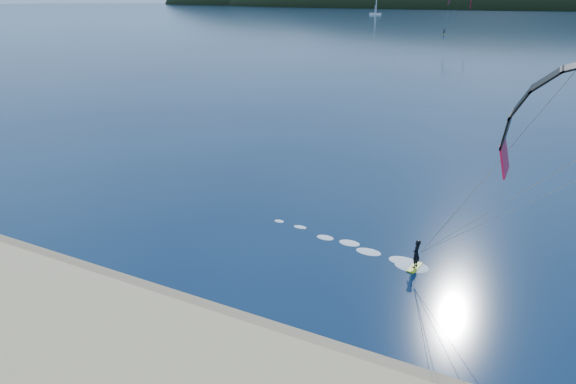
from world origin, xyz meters
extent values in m
plane|color=#081C3D|center=(0.00, 0.00, 0.00)|extent=(1800.00, 1800.00, 0.00)
cube|color=#987B58|center=(0.00, 4.50, 0.05)|extent=(220.00, 2.50, 0.10)
ellipsoid|color=black|center=(-50.00, 720.00, 0.00)|extent=(840.00, 280.00, 110.00)
ellipsoid|color=black|center=(-380.00, 780.00, 0.00)|extent=(520.00, 220.00, 90.00)
cube|color=#BEDE1A|center=(10.59, 14.03, 0.05)|extent=(0.61, 1.42, 0.08)
imported|color=black|center=(10.59, 14.03, 0.93)|extent=(0.48, 0.67, 1.70)
cylinder|color=gray|center=(14.35, 12.33, 5.09)|extent=(0.02, 0.02, 10.75)
cube|color=#BEDE1A|center=(-25.85, 205.09, 0.06)|extent=(0.65, 1.64, 0.09)
imported|color=black|center=(-25.85, 205.09, 1.08)|extent=(0.83, 1.02, 1.97)
cylinder|color=gray|center=(-22.99, 203.03, 6.48)|extent=(0.02, 0.02, 11.80)
cube|color=white|center=(-119.11, 401.26, 0.57)|extent=(9.44, 4.49, 1.59)
cylinder|color=white|center=(-119.11, 401.26, 6.80)|extent=(0.23, 0.23, 12.46)
cube|color=white|center=(-119.05, 402.84, 6.80)|extent=(0.58, 2.91, 9.06)
cube|color=white|center=(-119.05, 399.44, 4.53)|extent=(0.46, 2.24, 5.66)
camera|label=1|loc=(15.79, -11.89, 14.64)|focal=31.43mm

